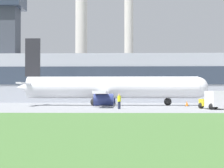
{
  "coord_description": "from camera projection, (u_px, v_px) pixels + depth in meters",
  "views": [
    {
      "loc": [
        1.89,
        -50.43,
        1.66
      ],
      "look_at": [
        0.37,
        5.73,
        3.23
      ],
      "focal_mm": 60.0,
      "sensor_mm": 36.0,
      "label": 1
    }
  ],
  "objects": [
    {
      "name": "smokestack_right",
      "position": [
        129.0,
        20.0,
        106.6
      ],
      "size": [
        2.96,
        2.96,
        45.46
      ],
      "color": "beige",
      "rests_on": "ground_plane"
    },
    {
      "name": "traffic_cone_near_nose",
      "position": [
        187.0,
        104.0,
        52.93
      ],
      "size": [
        0.64,
        0.64,
        0.72
      ],
      "color": "black",
      "rests_on": "ground_plane"
    },
    {
      "name": "ground_crew_person",
      "position": [
        119.0,
        101.0,
        42.51
      ],
      "size": [
        0.46,
        0.46,
        1.75
      ],
      "color": "#23283D",
      "rests_on": "ground_plane"
    },
    {
      "name": "terminal_building",
      "position": [
        107.0,
        77.0,
        79.27
      ],
      "size": [
        81.63,
        11.1,
        23.64
      ],
      "color": "#9EA3AD",
      "rests_on": "ground_plane"
    },
    {
      "name": "baggage_truck",
      "position": [
        215.0,
        100.0,
        41.82
      ],
      "size": [
        3.02,
        4.5,
        2.06
      ],
      "color": "yellow",
      "rests_on": "ground_plane"
    },
    {
      "name": "airplane",
      "position": [
        110.0,
        88.0,
        56.2
      ],
      "size": [
        28.87,
        24.25,
        10.17
      ],
      "color": "silver",
      "rests_on": "ground_plane"
    },
    {
      "name": "ground_plane",
      "position": [
        108.0,
        107.0,
        50.4
      ],
      "size": [
        400.0,
        400.0,
        0.0
      ],
      "primitive_type": "plane",
      "color": "gray"
    },
    {
      "name": "pushback_tug",
      "position": [
        216.0,
        100.0,
        58.59
      ],
      "size": [
        3.21,
        2.62,
        1.94
      ],
      "color": "#232328",
      "rests_on": "ground_plane"
    },
    {
      "name": "smokestack_left",
      "position": [
        81.0,
        19.0,
        104.15
      ],
      "size": [
        3.81,
        3.81,
        45.13
      ],
      "color": "beige",
      "rests_on": "ground_plane"
    },
    {
      "name": "grass_strip",
      "position": [
        71.0,
        138.0,
        13.93
      ],
      "size": [
        240.0,
        37.0,
        0.06
      ],
      "color": "#426B33",
      "rests_on": "ground_plane"
    }
  ]
}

